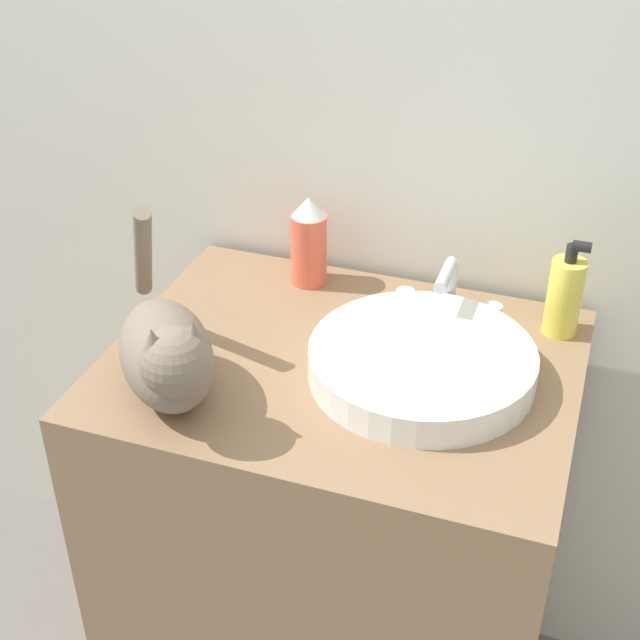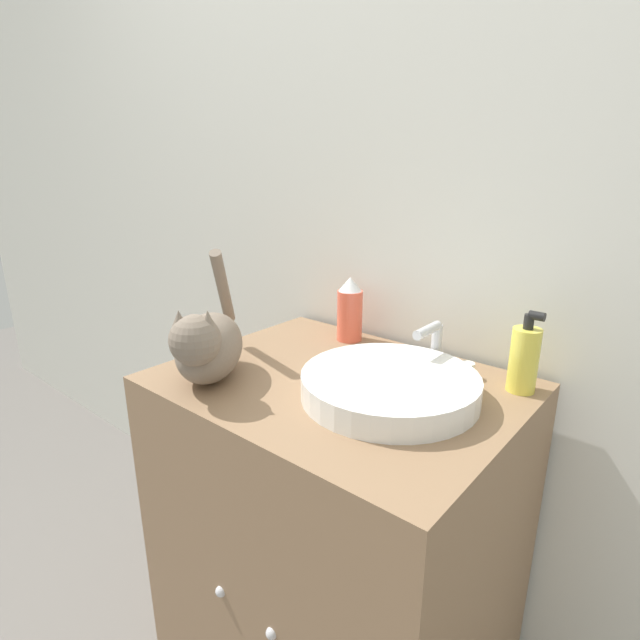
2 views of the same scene
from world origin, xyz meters
name	(u,v)px [view 2 (image 2 of 2)]	position (x,y,z in m)	size (l,w,h in m)	color
wall_back	(425,203)	(0.00, 0.63, 1.25)	(6.00, 0.05, 2.50)	silver
vanity_cabinet	(336,547)	(0.00, 0.29, 0.45)	(0.75, 0.60, 0.89)	#8C6B4C
sink_basin	(390,386)	(0.13, 0.29, 0.92)	(0.36, 0.36, 0.05)	white
faucet	(434,349)	(0.13, 0.48, 0.94)	(0.19, 0.11, 0.12)	silver
cat	(207,344)	(-0.21, 0.11, 0.98)	(0.28, 0.33, 0.27)	#7A6B5B
soap_bottle	(524,358)	(0.32, 0.50, 0.96)	(0.06, 0.06, 0.17)	#EADB4C
spray_bottle	(350,310)	(-0.14, 0.52, 0.97)	(0.07, 0.07, 0.17)	#EF6047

